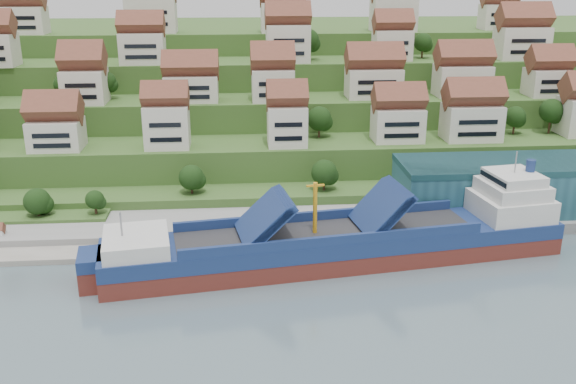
{
  "coord_description": "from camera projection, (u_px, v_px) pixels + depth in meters",
  "views": [
    {
      "loc": [
        -9.68,
        -100.61,
        47.88
      ],
      "look_at": [
        -0.51,
        14.0,
        8.0
      ],
      "focal_mm": 40.0,
      "sensor_mm": 36.0,
      "label": 1
    }
  ],
  "objects": [
    {
      "name": "cargo_ship",
      "position": [
        350.0,
        243.0,
        110.66
      ],
      "size": [
        80.25,
        23.72,
        17.61
      ],
      "rotation": [
        0.0,
        0.0,
        0.15
      ],
      "color": "maroon",
      "rests_on": "ground"
    },
    {
      "name": "hillside",
      "position": [
        267.0,
        93.0,
        205.2
      ],
      "size": [
        260.0,
        128.0,
        31.0
      ],
      "color": "#2D4C1E",
      "rests_on": "ground"
    },
    {
      "name": "flagpole",
      "position": [
        389.0,
        202.0,
        119.7
      ],
      "size": [
        1.28,
        0.16,
        8.0
      ],
      "color": "gray",
      "rests_on": "quay"
    },
    {
      "name": "quay",
      "position": [
        391.0,
        221.0,
        126.44
      ],
      "size": [
        180.0,
        14.0,
        2.2
      ],
      "primitive_type": "cube",
      "color": "gray",
      "rests_on": "ground"
    },
    {
      "name": "hillside_trees",
      "position": [
        259.0,
        116.0,
        146.98
      ],
      "size": [
        141.4,
        61.93,
        30.07
      ],
      "color": "#1A3913",
      "rests_on": "ground"
    },
    {
      "name": "hillside_village",
      "position": [
        278.0,
        69.0,
        160.54
      ],
      "size": [
        161.2,
        61.96,
        29.39
      ],
      "color": "silver",
      "rests_on": "ground"
    },
    {
      "name": "ground",
      "position": [
        297.0,
        262.0,
        111.17
      ],
      "size": [
        300.0,
        300.0,
        0.0
      ],
      "primitive_type": "plane",
      "color": "slate",
      "rests_on": "ground"
    },
    {
      "name": "warehouse",
      "position": [
        547.0,
        184.0,
        128.74
      ],
      "size": [
        60.0,
        15.0,
        10.0
      ],
      "primitive_type": "cube",
      "color": "#245664",
      "rests_on": "quay"
    }
  ]
}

